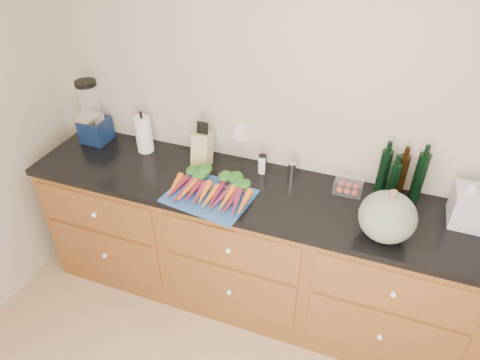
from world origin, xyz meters
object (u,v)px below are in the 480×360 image
at_px(squash, 387,217).
at_px(carrots, 212,188).
at_px(paper_towel, 144,134).
at_px(knife_block, 202,150).
at_px(tomato_box, 348,186).
at_px(blender_appliance, 92,116).
at_px(cutting_board, 210,196).

bearing_deg(squash, carrots, 178.32).
bearing_deg(paper_towel, knife_block, -2.68).
height_order(knife_block, tomato_box, knife_block).
xyz_separation_m(carrots, blender_appliance, (-0.98, 0.28, 0.15)).
distance_m(carrots, squash, 0.97).
bearing_deg(knife_block, cutting_board, -59.74).
bearing_deg(blender_appliance, cutting_board, -17.89).
distance_m(blender_appliance, paper_towel, 0.39).
relative_size(blender_appliance, paper_towel, 1.80).
relative_size(carrots, paper_towel, 2.01).
bearing_deg(knife_block, tomato_box, 1.89).
bearing_deg(blender_appliance, squash, -9.00).
relative_size(paper_towel, knife_block, 1.13).
distance_m(blender_appliance, tomato_box, 1.73).
xyz_separation_m(cutting_board, tomato_box, (0.74, 0.33, 0.03)).
xyz_separation_m(squash, blender_appliance, (-1.95, 0.31, 0.06)).
relative_size(cutting_board, knife_block, 2.19).
bearing_deg(knife_block, squash, -14.33).
relative_size(squash, paper_towel, 1.18).
height_order(carrots, blender_appliance, blender_appliance).
bearing_deg(squash, tomato_box, 125.30).
height_order(paper_towel, tomato_box, paper_towel).
bearing_deg(carrots, blender_appliance, 164.12).
bearing_deg(tomato_box, blender_appliance, -179.59).
distance_m(paper_towel, knife_block, 0.43).
distance_m(cutting_board, knife_block, 0.36).
bearing_deg(tomato_box, cutting_board, -155.84).
bearing_deg(paper_towel, cutting_board, -28.01).
xyz_separation_m(squash, knife_block, (-1.14, 0.29, -0.02)).
height_order(carrots, knife_block, knife_block).
bearing_deg(knife_block, paper_towel, 177.32).
xyz_separation_m(carrots, squash, (0.96, -0.03, 0.09)).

